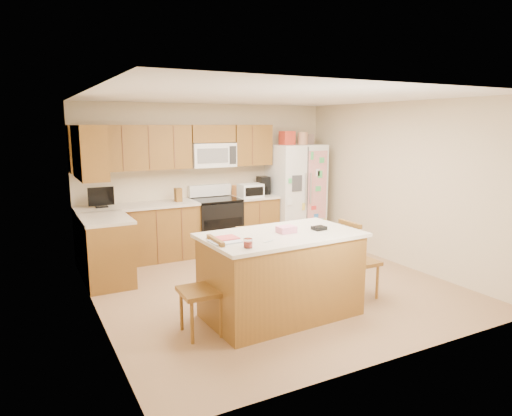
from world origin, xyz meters
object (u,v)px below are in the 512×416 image
windsor_chair_left (203,290)px  windsor_chair_back (249,263)px  stove (216,224)px  refrigerator (296,193)px  windsor_chair_right (358,261)px  island (281,274)px

windsor_chair_left → windsor_chair_back: (0.87, 0.67, -0.02)m
stove → refrigerator: bearing=-2.3°
refrigerator → windsor_chair_right: bearing=-106.8°
refrigerator → windsor_chair_right: size_ratio=2.06×
island → windsor_chair_back: bearing=97.0°
windsor_chair_back → windsor_chair_right: 1.36m
stove → windsor_chair_right: (0.75, -2.79, -0.01)m
island → windsor_chair_left: size_ratio=1.79×
refrigerator → island: (-1.97, -2.76, -0.44)m
stove → windsor_chair_left: bearing=-115.3°
stove → windsor_chair_left: (-1.35, -2.85, 0.00)m
windsor_chair_left → windsor_chair_back: 1.10m
island → windsor_chair_left: 0.95m
refrigerator → stove: bearing=177.7°
stove → island: 2.85m
refrigerator → windsor_chair_left: 4.06m
windsor_chair_back → windsor_chair_left: bearing=-142.7°
stove → windsor_chair_back: (-0.47, -2.18, -0.02)m
refrigerator → windsor_chair_back: 2.98m
windsor_chair_left → windsor_chair_right: size_ratio=1.02×
refrigerator → island: 3.42m
windsor_chair_left → windsor_chair_right: windsor_chair_left is taller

